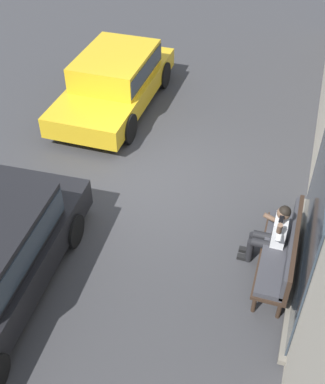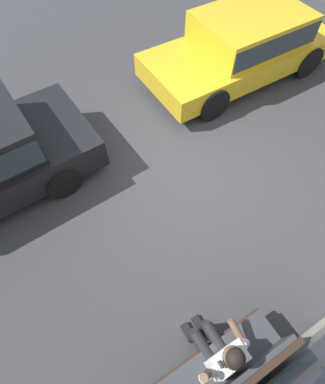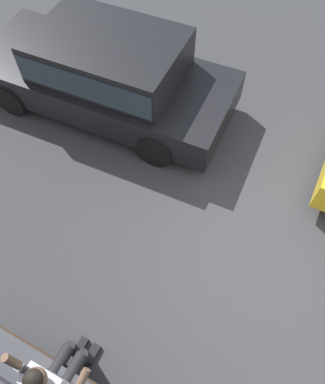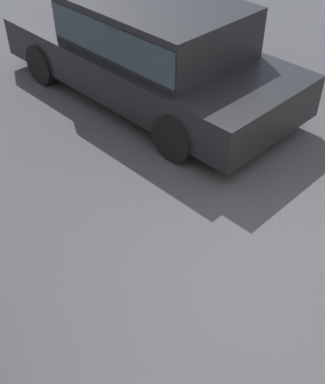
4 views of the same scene
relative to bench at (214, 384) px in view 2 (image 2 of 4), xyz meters
The scene contains 4 objects.
ground_plane 3.40m from the bench, 120.40° to the right, with size 60.00×60.00×0.00m, color #38383A.
bench is the anchor object (origin of this frame).
person_on_phone 0.33m from the bench, 133.76° to the right, with size 0.73×0.74×1.31m.
parked_car_near 6.39m from the bench, 132.67° to the right, with size 4.34×1.94×1.36m.
Camera 2 is at (2.19, 2.60, 4.47)m, focal length 28.00 mm.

